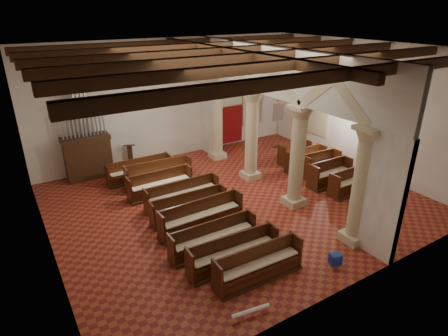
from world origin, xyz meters
TOP-DOWN VIEW (x-y plane):
  - floor at (0.00, 0.00)m, footprint 14.00×14.00m
  - ceiling at (0.00, 0.00)m, footprint 14.00×14.00m
  - wall_back at (0.00, 6.00)m, footprint 14.00×0.02m
  - wall_front at (0.00, -6.00)m, footprint 14.00×0.02m
  - wall_left at (-7.00, 0.00)m, footprint 0.02×12.00m
  - wall_right at (7.00, 0.00)m, footprint 0.02×12.00m
  - ceiling_beams at (0.00, 0.00)m, footprint 13.80×11.80m
  - arcade at (1.80, 0.00)m, footprint 0.90×11.90m
  - window_right_a at (6.98, -1.50)m, footprint 0.03×1.00m
  - window_right_b at (6.98, 2.50)m, footprint 0.03×1.00m
  - window_back at (5.00, 5.98)m, footprint 1.00×0.03m
  - pipe_organ at (-4.50, 5.50)m, footprint 2.10×0.85m
  - lectern at (-2.54, 5.49)m, footprint 0.64×0.68m
  - dossal_curtain at (3.50, 5.92)m, footprint 1.80×0.07m
  - processional_banner at (5.43, 4.08)m, footprint 0.59×0.76m
  - hymnal_box_a at (0.25, -5.14)m, footprint 0.40×0.36m
  - hymnal_box_b at (-1.65, -2.58)m, footprint 0.39×0.35m
  - hymnal_box_c at (-1.05, 0.04)m, footprint 0.33×0.27m
  - tube_heater_a at (-3.11, -5.43)m, footprint 1.06×0.26m
  - tube_heater_b at (-1.82, -3.20)m, footprint 0.93×0.42m
  - nave_pew_0 at (-2.08, -4.34)m, footprint 2.82×0.76m
  - nave_pew_1 at (-2.38, -3.46)m, footprint 2.99×0.80m
  - nave_pew_2 at (-2.48, -2.43)m, footprint 3.01×0.68m
  - nave_pew_3 at (-2.20, -1.11)m, footprint 3.18×0.80m
  - nave_pew_4 at (-2.22, -0.17)m, footprint 2.99×0.72m
  - nave_pew_5 at (-1.99, 0.87)m, footprint 3.08×0.66m
  - nave_pew_6 at (-2.42, 2.10)m, footprint 2.74×0.72m
  - nave_pew_7 at (-2.12, 2.98)m, footprint 2.96×0.92m
  - nave_pew_8 at (-2.64, 4.01)m, footprint 2.94×0.68m
  - aisle_pew_0 at (4.36, -1.98)m, footprint 1.79×0.73m
  - aisle_pew_1 at (4.36, -0.95)m, footprint 2.12×0.77m
  - aisle_pew_2 at (4.73, -0.00)m, footprint 1.96×0.81m
  - aisle_pew_3 at (4.61, 0.84)m, footprint 2.23×0.81m
  - aisle_pew_4 at (4.80, 1.84)m, footprint 1.78×0.70m

SIDE VIEW (x-z plane):
  - floor at x=0.00m, z-range 0.00..0.00m
  - tube_heater_a at x=-3.11m, z-range 0.11..0.21m
  - tube_heater_b at x=-1.82m, z-range 0.11..0.21m
  - hymnal_box_c at x=-1.05m, z-range 0.10..0.42m
  - hymnal_box_b at x=-1.65m, z-range 0.10..0.42m
  - hymnal_box_a at x=0.25m, z-range 0.10..0.44m
  - nave_pew_4 at x=-2.22m, z-range -0.17..0.80m
  - nave_pew_2 at x=-2.48m, z-range -0.17..0.81m
  - nave_pew_5 at x=-1.99m, z-range -0.17..0.82m
  - nave_pew_8 at x=-2.64m, z-range -0.17..0.83m
  - nave_pew_1 at x=-2.38m, z-range -0.17..0.84m
  - nave_pew_0 at x=-2.08m, z-range -0.17..0.85m
  - nave_pew_6 at x=-2.42m, z-range -0.18..0.88m
  - nave_pew_3 at x=-2.20m, z-range -0.18..0.89m
  - aisle_pew_4 at x=4.80m, z-range -0.17..0.88m
  - aisle_pew_0 at x=4.36m, z-range -0.17..0.90m
  - aisle_pew_3 at x=4.61m, z-range -0.18..0.92m
  - nave_pew_7 at x=-2.12m, z-range -0.19..0.94m
  - aisle_pew_1 at x=4.36m, z-range -0.19..0.96m
  - aisle_pew_2 at x=4.73m, z-range -0.18..0.96m
  - lectern at x=-2.54m, z-range -0.11..1.22m
  - processional_banner at x=5.43m, z-range -0.52..2.20m
  - dossal_curtain at x=3.50m, z-range 0.08..2.25m
  - pipe_organ at x=-4.50m, z-range -0.83..3.57m
  - window_right_a at x=6.98m, z-range 1.10..3.30m
  - window_right_b at x=6.98m, z-range 1.10..3.30m
  - window_back at x=5.00m, z-range 1.10..3.30m
  - wall_back at x=0.00m, z-range 0.00..6.00m
  - wall_front at x=0.00m, z-range 0.00..6.00m
  - wall_left at x=-7.00m, z-range 0.00..6.00m
  - wall_right at x=7.00m, z-range 0.00..6.00m
  - arcade at x=1.80m, z-range 0.56..6.56m
  - ceiling_beams at x=0.00m, z-range 5.67..5.97m
  - ceiling at x=0.00m, z-range 6.00..6.00m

